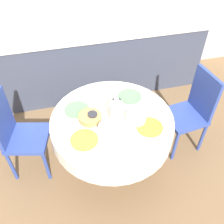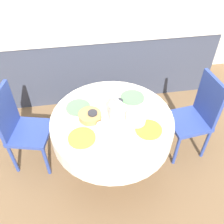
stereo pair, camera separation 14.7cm
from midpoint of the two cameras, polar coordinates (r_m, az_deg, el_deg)
name	(u,v)px [view 2 (the right image)]	position (r m, az deg, el deg)	size (l,w,h in m)	color
ground_plane	(112,164)	(2.87, 1.49, -11.76)	(12.00, 12.00, 0.00)	brown
kitchen_counter	(96,61)	(3.57, -2.47, 11.64)	(3.24, 0.64, 0.93)	#383D4C
dining_table	(112,128)	(2.40, 1.75, -3.64)	(1.16, 1.16, 0.73)	brown
chair_left	(196,114)	(2.79, 20.15, -0.53)	(0.44, 0.44, 0.97)	#2D428E
chair_right	(20,126)	(2.64, -18.75, -3.16)	(0.48, 0.48, 0.97)	#2D428E
plate_near_left	(82,138)	(2.15, -4.97, -5.98)	(0.24, 0.24, 0.01)	orange
cup_near_left	(102,128)	(2.18, -0.45, -3.64)	(0.09, 0.09, 0.08)	white
plate_near_right	(149,129)	(2.24, 10.23, -4.01)	(0.24, 0.24, 0.01)	yellow
cup_near_right	(131,117)	(2.28, 6.26, -1.23)	(0.09, 0.09, 0.08)	white
plate_far_left	(78,107)	(2.42, -6.00, 1.00)	(0.24, 0.24, 0.01)	#5BA85B
cup_far_left	(93,115)	(2.28, -2.60, -0.81)	(0.09, 0.09, 0.08)	#28282D
plate_far_right	(132,97)	(2.53, 6.37, 3.27)	(0.24, 0.24, 0.01)	#5BA85B
cup_far_right	(118,103)	(2.41, 3.24, 1.94)	(0.09, 0.09, 0.08)	#28282D
coffee_carafe	(116,110)	(2.23, 2.84, 0.32)	(0.13, 0.13, 0.26)	#B2B2B7
bread_basket	(90,116)	(2.29, -3.23, -0.96)	(0.21, 0.21, 0.06)	#AD844C
fruit_bowl	(136,120)	(2.26, 7.38, -1.87)	(0.17, 0.17, 0.07)	silver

